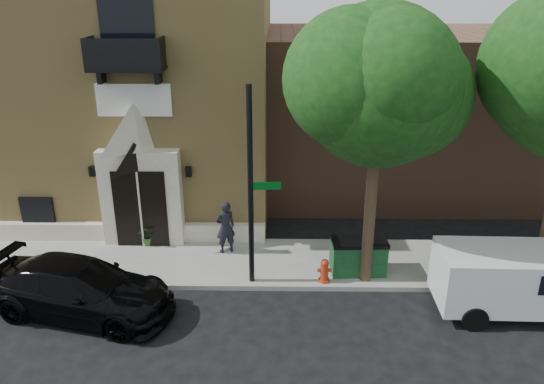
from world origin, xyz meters
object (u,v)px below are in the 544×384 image
(dumpster, at_px, (358,255))
(pedestrian_near, at_px, (225,227))
(black_sedan, at_px, (80,289))
(cargo_van, at_px, (529,279))
(street_sign, at_px, (251,189))
(fire_hydrant, at_px, (324,271))

(dumpster, xyz_separation_m, pedestrian_near, (-4.07, 1.17, 0.33))
(dumpster, bearing_deg, black_sedan, -167.85)
(cargo_van, relative_size, street_sign, 0.79)
(dumpster, height_order, pedestrian_near, pedestrian_near)
(black_sedan, distance_m, fire_hydrant, 6.73)
(black_sedan, height_order, cargo_van, cargo_van)
(cargo_van, xyz_separation_m, dumpster, (-4.21, 1.84, -0.32))
(fire_hydrant, bearing_deg, street_sign, 179.15)
(pedestrian_near, bearing_deg, fire_hydrant, 124.27)
(cargo_van, distance_m, pedestrian_near, 8.81)
(fire_hydrant, bearing_deg, dumpster, 29.97)
(pedestrian_near, bearing_deg, dumpster, 138.61)
(black_sedan, xyz_separation_m, street_sign, (4.49, 1.46, 2.30))
(black_sedan, distance_m, pedestrian_near, 4.79)
(cargo_van, height_order, fire_hydrant, cargo_van)
(cargo_van, xyz_separation_m, street_sign, (-7.35, 1.27, 2.02))
(black_sedan, bearing_deg, street_sign, -58.55)
(black_sedan, distance_m, cargo_van, 11.84)
(dumpster, relative_size, pedestrian_near, 0.96)
(black_sedan, height_order, dumpster, black_sedan)
(black_sedan, relative_size, pedestrian_near, 2.91)
(cargo_van, xyz_separation_m, fire_hydrant, (-5.26, 1.24, -0.51))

